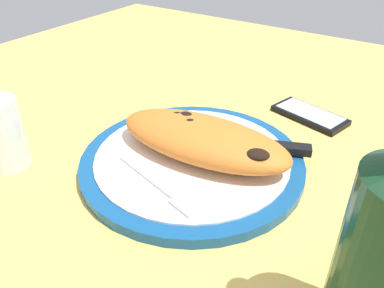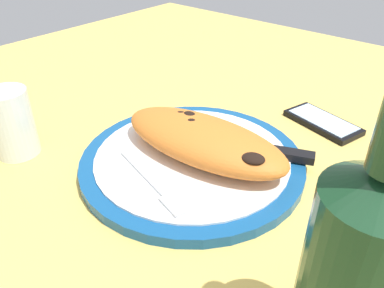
{
  "view_description": "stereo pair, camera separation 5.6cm",
  "coord_description": "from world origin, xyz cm",
  "px_view_note": "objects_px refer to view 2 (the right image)",
  "views": [
    {
      "loc": [
        26.01,
        -39.03,
        33.8
      ],
      "look_at": [
        0.0,
        0.0,
        3.85
      ],
      "focal_mm": 36.27,
      "sensor_mm": 36.0,
      "label": 1
    },
    {
      "loc": [
        30.45,
        -35.68,
        33.8
      ],
      "look_at": [
        0.0,
        0.0,
        3.85
      ],
      "focal_mm": 36.27,
      "sensor_mm": 36.0,
      "label": 2
    }
  ],
  "objects_px": {
    "plate": "(192,161)",
    "smartphone": "(323,122)",
    "knife": "(262,151)",
    "fork": "(156,186)",
    "calzone": "(203,140)",
    "water_glass": "(13,127)",
    "wine_bottle": "(355,274)"
  },
  "relations": [
    {
      "from": "plate",
      "to": "smartphone",
      "type": "relative_size",
      "value": 2.32
    },
    {
      "from": "plate",
      "to": "knife",
      "type": "distance_m",
      "value": 0.1
    },
    {
      "from": "fork",
      "to": "knife",
      "type": "xyz_separation_m",
      "value": [
        0.06,
        0.16,
        0.0
      ]
    },
    {
      "from": "water_glass",
      "to": "fork",
      "type": "bearing_deg",
      "value": 14.31
    },
    {
      "from": "plate",
      "to": "calzone",
      "type": "bearing_deg",
      "value": 49.99
    },
    {
      "from": "calzone",
      "to": "smartphone",
      "type": "relative_size",
      "value": 1.92
    },
    {
      "from": "calzone",
      "to": "knife",
      "type": "xyz_separation_m",
      "value": [
        0.06,
        0.06,
        -0.02
      ]
    },
    {
      "from": "fork",
      "to": "calzone",
      "type": "bearing_deg",
      "value": 90.86
    },
    {
      "from": "calzone",
      "to": "wine_bottle",
      "type": "distance_m",
      "value": 0.31
    },
    {
      "from": "fork",
      "to": "wine_bottle",
      "type": "relative_size",
      "value": 0.58
    },
    {
      "from": "knife",
      "to": "water_glass",
      "type": "bearing_deg",
      "value": -144.34
    },
    {
      "from": "plate",
      "to": "fork",
      "type": "bearing_deg",
      "value": -82.05
    },
    {
      "from": "smartphone",
      "to": "plate",
      "type": "bearing_deg",
      "value": -111.31
    },
    {
      "from": "fork",
      "to": "smartphone",
      "type": "bearing_deg",
      "value": 75.88
    },
    {
      "from": "knife",
      "to": "water_glass",
      "type": "relative_size",
      "value": 1.99
    },
    {
      "from": "smartphone",
      "to": "water_glass",
      "type": "distance_m",
      "value": 0.51
    },
    {
      "from": "smartphone",
      "to": "wine_bottle",
      "type": "relative_size",
      "value": 0.51
    },
    {
      "from": "wine_bottle",
      "to": "fork",
      "type": "bearing_deg",
      "value": 168.53
    },
    {
      "from": "plate",
      "to": "calzone",
      "type": "distance_m",
      "value": 0.04
    },
    {
      "from": "calzone",
      "to": "water_glass",
      "type": "height_order",
      "value": "water_glass"
    },
    {
      "from": "calzone",
      "to": "water_glass",
      "type": "bearing_deg",
      "value": -146.39
    },
    {
      "from": "knife",
      "to": "smartphone",
      "type": "height_order",
      "value": "knife"
    },
    {
      "from": "plate",
      "to": "calzone",
      "type": "height_order",
      "value": "calzone"
    },
    {
      "from": "plate",
      "to": "water_glass",
      "type": "xyz_separation_m",
      "value": [
        -0.23,
        -0.15,
        0.04
      ]
    },
    {
      "from": "knife",
      "to": "smartphone",
      "type": "relative_size",
      "value": 1.47
    },
    {
      "from": "wine_bottle",
      "to": "water_glass",
      "type": "bearing_deg",
      "value": -179.01
    },
    {
      "from": "smartphone",
      "to": "water_glass",
      "type": "height_order",
      "value": "water_glass"
    },
    {
      "from": "fork",
      "to": "smartphone",
      "type": "height_order",
      "value": "fork"
    },
    {
      "from": "knife",
      "to": "wine_bottle",
      "type": "bearing_deg",
      "value": -46.53
    },
    {
      "from": "water_glass",
      "to": "wine_bottle",
      "type": "distance_m",
      "value": 0.51
    },
    {
      "from": "water_glass",
      "to": "wine_bottle",
      "type": "relative_size",
      "value": 0.38
    },
    {
      "from": "plate",
      "to": "smartphone",
      "type": "bearing_deg",
      "value": 68.69
    }
  ]
}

